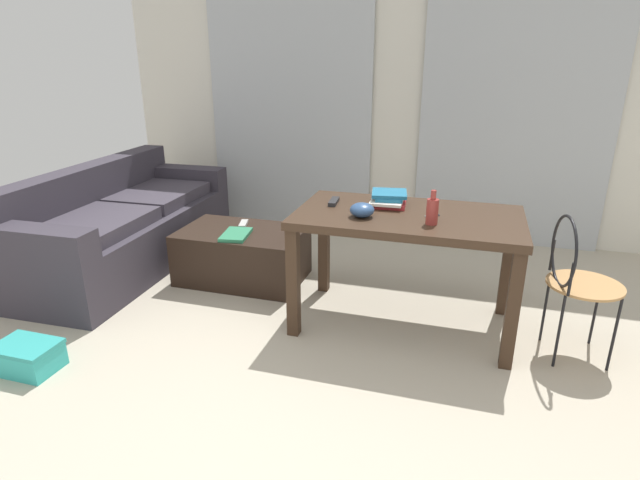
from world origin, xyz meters
name	(u,v)px	position (x,y,z in m)	size (l,w,h in m)	color
ground_plane	(339,329)	(0.00, 1.26, 0.00)	(7.97, 7.97, 0.00)	#B2A893
wall_back	(398,96)	(0.00, 3.32, 1.28)	(5.34, 0.10, 2.56)	silver
curtains	(396,116)	(0.00, 3.24, 1.11)	(3.65, 0.03, 2.23)	#B2B7BC
couch	(121,227)	(-1.98, 1.82, 0.31)	(0.91, 2.10, 0.80)	#38333D
coffee_table	(243,255)	(-0.91, 1.80, 0.20)	(0.92, 0.59, 0.39)	black
craft_table	(407,230)	(0.37, 1.46, 0.64)	(1.35, 0.76, 0.74)	#382619
wire_chair	(574,272)	(1.30, 1.36, 0.52)	(0.40, 0.42, 0.84)	#B7844C
bottle_near	(432,211)	(0.52, 1.30, 0.82)	(0.07, 0.07, 0.20)	#99332D
bowl	(362,210)	(0.11, 1.32, 0.78)	(0.14, 0.14, 0.08)	#2D4C7A
book_stack	(389,199)	(0.22, 1.61, 0.78)	(0.25, 0.28, 0.08)	red
tv_remote_on_table	(334,202)	(-0.12, 1.55, 0.75)	(0.05, 0.17, 0.02)	#232326
scissors	(434,215)	(0.52, 1.46, 0.74)	(0.09, 0.09, 0.00)	#9EA0A5
tv_remote_primary	(243,224)	(-0.94, 1.92, 0.41)	(0.05, 0.17, 0.02)	#B7B7B2
magazine	(236,235)	(-0.89, 1.67, 0.41)	(0.18, 0.29, 0.03)	#2D7F56
shoebox	(28,357)	(-1.53, 0.35, 0.08)	(0.33, 0.24, 0.16)	#33B2AD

